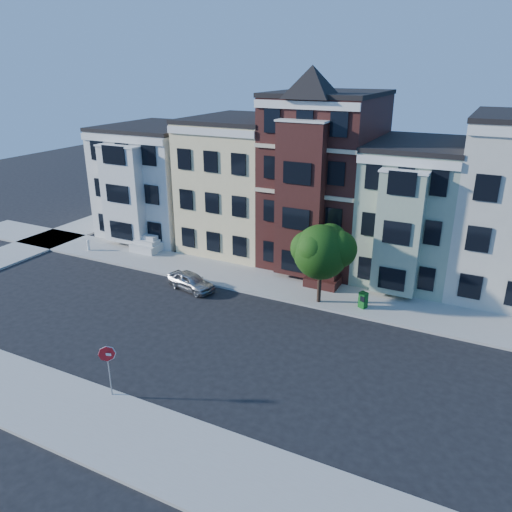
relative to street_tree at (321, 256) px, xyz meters
The scene contains 12 objects.
ground 7.93m from the street_tree, 110.87° to the right, with size 120.00×120.00×0.00m, color black.
far_sidewalk 4.25m from the street_tree, 154.45° to the left, with size 60.00×4.00×0.15m, color #9E9B93.
near_sidewalk 15.32m from the street_tree, 99.91° to the right, with size 60.00×4.00×0.15m, color #9E9B93.
house_white 19.25m from the street_tree, 156.26° to the left, with size 8.00×9.00×9.00m, color silver.
house_yellow 12.44m from the street_tree, 141.09° to the left, with size 7.00×9.00×10.00m, color beige.
house_brown 8.61m from the street_tree, 108.45° to the left, with size 7.00×9.00×12.00m, color #371613.
house_green 8.76m from the street_tree, 63.12° to the left, with size 6.00×9.00×9.00m, color #93A589.
street_tree is the anchor object (origin of this frame).
parked_car 8.89m from the street_tree, 167.67° to the right, with size 1.41×3.52×1.20m, color #9FA0A5.
newspaper_box 3.74m from the street_tree, ahead, with size 0.45×0.40×1.00m, color #0E5619.
fire_hydrant 19.77m from the street_tree, behind, with size 0.24×0.24×0.69m, color white.
stop_sign 14.11m from the street_tree, 111.12° to the right, with size 0.77×0.11×2.81m, color red, non-canonical shape.
Camera 1 is at (11.71, -20.07, 13.99)m, focal length 35.00 mm.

